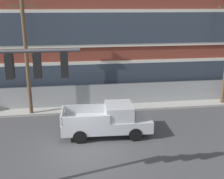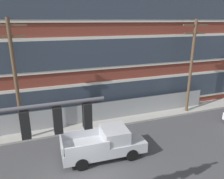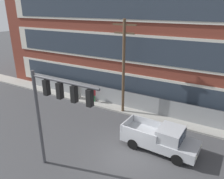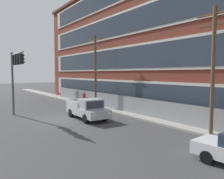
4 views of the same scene
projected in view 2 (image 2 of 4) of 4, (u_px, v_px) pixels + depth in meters
name	position (u px, v px, depth m)	size (l,w,h in m)	color
sidewalk_building_side	(68.00, 128.00, 18.14)	(80.00, 2.02, 0.16)	#9E9B93
brick_mill_building	(105.00, 27.00, 23.71)	(54.28, 12.35, 15.81)	brown
chain_link_fence	(46.00, 120.00, 17.60)	(30.63, 0.06, 1.83)	gray
traffic_signal_mast	(13.00, 150.00, 6.89)	(4.64, 0.43, 6.38)	#4C4C51
pickup_truck_silver	(105.00, 143.00, 14.25)	(5.52, 2.34, 1.95)	#B2B5BA
utility_pole_near_corner	(16.00, 78.00, 14.95)	(2.25, 0.26, 8.81)	brown
utility_pole_midblock	(191.00, 63.00, 19.95)	(2.54, 0.26, 8.71)	brown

